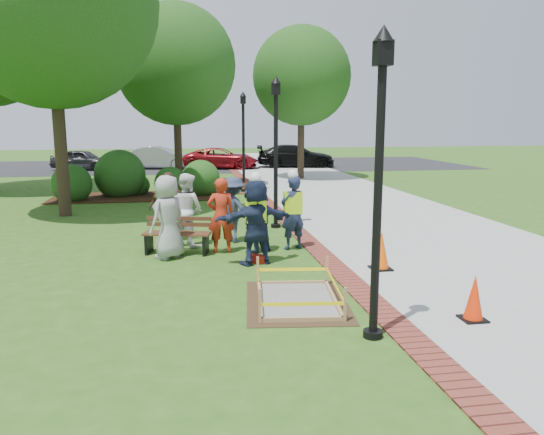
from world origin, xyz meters
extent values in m
plane|color=#285116|center=(0.00, 0.00, 0.00)|extent=(100.00, 100.00, 0.00)
cube|color=#9E9E99|center=(5.00, 10.00, 0.01)|extent=(6.00, 60.00, 0.02)
cube|color=maroon|center=(1.75, 10.00, 0.01)|extent=(0.50, 60.00, 0.03)
cube|color=#381E0F|center=(-3.00, 12.00, 0.02)|extent=(7.00, 3.00, 0.05)
cube|color=black|center=(0.00, 27.00, 0.00)|extent=(36.00, 12.00, 0.01)
cube|color=#47331E|center=(0.50, -1.35, 0.00)|extent=(1.97, 2.49, 0.01)
cube|color=gray|center=(0.50, -1.35, 0.02)|extent=(1.41, 1.93, 0.04)
cube|color=tan|center=(0.50, -1.35, 0.04)|extent=(1.55, 2.07, 0.08)
cube|color=tan|center=(0.50, -1.35, 0.28)|extent=(1.58, 2.10, 0.55)
cube|color=yellow|center=(0.50, -1.35, 0.30)|extent=(1.52, 2.05, 0.06)
cube|color=#54341D|center=(-1.53, 2.37, 0.47)|extent=(1.61, 0.80, 0.04)
cube|color=#54341D|center=(-1.47, 2.61, 0.71)|extent=(1.51, 0.40, 0.25)
cube|color=black|center=(-1.53, 2.37, 0.23)|extent=(1.48, 0.83, 0.45)
cube|color=brown|center=(0.62, 9.12, 0.46)|extent=(1.56, 0.74, 0.04)
cube|color=brown|center=(0.67, 9.35, 0.69)|extent=(1.48, 0.34, 0.24)
cube|color=black|center=(0.62, 9.12, 0.22)|extent=(1.43, 0.77, 0.44)
cube|color=black|center=(2.98, -2.67, 0.02)|extent=(0.37, 0.37, 0.05)
cone|color=red|center=(2.98, -2.67, 0.39)|extent=(0.29, 0.29, 0.68)
cube|color=black|center=(2.61, 0.26, 0.03)|extent=(0.42, 0.42, 0.06)
cone|color=#FF5B08|center=(2.61, 0.26, 0.44)|extent=(0.33, 0.33, 0.77)
cube|color=black|center=(2.89, 9.98, 0.03)|extent=(0.40, 0.40, 0.05)
cone|color=#E05207|center=(2.89, 9.98, 0.42)|extent=(0.31, 0.31, 0.73)
cube|color=#9C170C|center=(0.19, 1.24, 0.09)|extent=(0.40, 0.32, 0.18)
cylinder|color=black|center=(1.25, -3.00, 1.90)|extent=(0.12, 0.12, 3.80)
cube|color=black|center=(1.25, -3.00, 3.90)|extent=(0.22, 0.22, 0.32)
cone|color=black|center=(1.25, -3.00, 4.15)|extent=(0.28, 0.28, 0.22)
cylinder|color=black|center=(1.25, -3.00, 0.05)|extent=(0.28, 0.28, 0.10)
cylinder|color=black|center=(1.25, 5.00, 1.90)|extent=(0.12, 0.12, 3.80)
cube|color=black|center=(1.25, 5.00, 3.90)|extent=(0.22, 0.22, 0.32)
cone|color=black|center=(1.25, 5.00, 4.15)|extent=(0.28, 0.28, 0.22)
cylinder|color=black|center=(1.25, 5.00, 0.05)|extent=(0.28, 0.28, 0.10)
cylinder|color=black|center=(1.25, 13.00, 1.90)|extent=(0.12, 0.12, 3.80)
cube|color=black|center=(1.25, 13.00, 3.90)|extent=(0.22, 0.22, 0.32)
cone|color=black|center=(1.25, 13.00, 4.15)|extent=(0.28, 0.28, 0.22)
cylinder|color=black|center=(1.25, 13.00, 0.05)|extent=(0.28, 0.28, 0.10)
cylinder|color=#3D2D1E|center=(-5.15, 8.03, 2.72)|extent=(0.39, 0.39, 5.45)
sphere|color=#144614|center=(-5.15, 8.03, 6.61)|extent=(6.48, 6.48, 6.48)
cylinder|color=#3D2D1E|center=(-1.53, 14.65, 2.25)|extent=(0.34, 0.34, 4.50)
sphere|color=#144614|center=(-1.53, 14.65, 5.47)|extent=(5.30, 5.30, 5.30)
cylinder|color=#3D2D1E|center=(4.82, 17.65, 2.18)|extent=(0.35, 0.35, 4.36)
sphere|color=#144614|center=(4.82, 17.65, 5.30)|extent=(5.06, 5.06, 5.06)
sphere|color=#144614|center=(-5.56, 11.35, 0.00)|extent=(1.53, 1.53, 1.53)
sphere|color=#144614|center=(-3.87, 12.39, 0.00)|extent=(2.05, 2.05, 2.05)
sphere|color=#144614|center=(-1.86, 12.04, 0.00)|extent=(1.30, 1.30, 1.30)
sphere|color=#144614|center=(-0.63, 12.13, 0.00)|extent=(1.58, 1.58, 1.58)
sphere|color=#144614|center=(-3.19, 12.72, 0.00)|extent=(0.93, 0.93, 0.93)
imported|color=#999999|center=(-1.71, 1.99, 0.93)|extent=(0.69, 0.69, 1.87)
imported|color=red|center=(-0.51, 2.29, 0.88)|extent=(0.57, 0.37, 1.76)
imported|color=white|center=(-1.28, 3.13, 0.90)|extent=(0.66, 0.67, 1.79)
imported|color=brown|center=(-1.70, 3.71, 0.88)|extent=(0.57, 0.37, 1.76)
imported|color=#2E3850|center=(-0.12, 3.36, 0.83)|extent=(0.62, 0.61, 1.65)
imported|color=#18223F|center=(0.15, 1.17, 0.92)|extent=(0.66, 0.50, 1.84)
cube|color=#A9E713|center=(0.15, 1.17, 1.18)|extent=(0.42, 0.26, 0.52)
sphere|color=white|center=(0.15, 1.17, 1.86)|extent=(0.25, 0.25, 0.25)
imported|color=#192142|center=(1.19, 2.36, 0.88)|extent=(0.66, 0.54, 1.76)
cube|color=#A9E713|center=(1.19, 2.36, 1.13)|extent=(0.42, 0.26, 0.52)
sphere|color=white|center=(1.19, 2.36, 1.78)|extent=(0.25, 0.25, 0.25)
imported|color=#17203D|center=(0.26, 2.23, 0.85)|extent=(0.64, 0.57, 1.70)
cube|color=#A9E713|center=(0.26, 2.23, 1.09)|extent=(0.42, 0.26, 0.52)
sphere|color=white|center=(0.26, 2.23, 1.72)|extent=(0.25, 0.25, 0.25)
imported|color=#262628|center=(-7.46, 24.68, 0.00)|extent=(2.91, 4.65, 1.41)
imported|color=#9B9BA0|center=(-2.80, 24.77, 0.00)|extent=(2.89, 5.09, 1.57)
imported|color=maroon|center=(1.06, 24.30, 0.00)|extent=(2.62, 4.70, 1.45)
imported|color=black|center=(6.02, 24.56, 0.00)|extent=(2.81, 5.17, 1.61)
camera|label=1|loc=(-1.35, -9.78, 3.04)|focal=35.00mm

